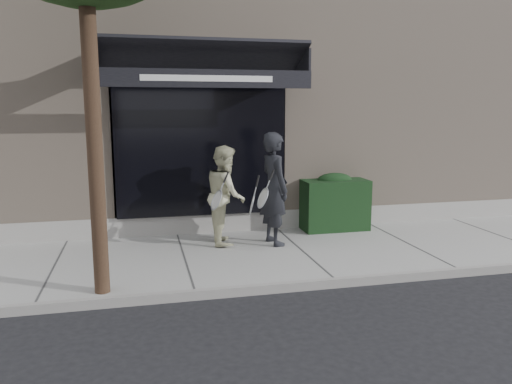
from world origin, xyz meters
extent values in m
plane|color=black|center=(0.00, 0.00, 0.00)|extent=(80.00, 80.00, 0.00)
cube|color=gray|center=(0.00, 0.00, 0.06)|extent=(20.00, 3.00, 0.12)
cube|color=gray|center=(0.00, -1.55, 0.07)|extent=(20.00, 0.10, 0.14)
cube|color=tan|center=(0.00, 5.00, 2.75)|extent=(14.00, 7.00, 5.50)
cube|color=gray|center=(0.00, 1.70, 0.25)|extent=(14.02, 0.42, 0.50)
cube|color=black|center=(-1.50, 1.55, 1.80)|extent=(3.20, 0.30, 2.60)
cube|color=gray|center=(-3.10, 1.70, 1.80)|extent=(0.08, 0.40, 2.60)
cube|color=gray|center=(0.10, 1.70, 1.80)|extent=(0.08, 0.40, 2.60)
cube|color=gray|center=(-1.50, 1.70, 3.14)|extent=(3.36, 0.40, 0.12)
cube|color=black|center=(-1.50, 1.00, 3.40)|extent=(3.60, 1.03, 0.55)
cube|color=black|center=(-1.50, 0.50, 3.01)|extent=(3.60, 0.05, 0.30)
cube|color=white|center=(-1.50, 0.47, 3.01)|extent=(2.20, 0.01, 0.10)
cube|color=black|center=(-3.28, 1.00, 3.32)|extent=(0.04, 1.00, 0.45)
cube|color=black|center=(0.28, 1.00, 3.32)|extent=(0.04, 1.00, 0.45)
cube|color=black|center=(1.10, 1.25, 0.62)|extent=(1.30, 0.70, 1.00)
ellipsoid|color=black|center=(1.10, 1.25, 1.12)|extent=(0.71, 0.38, 0.27)
cylinder|color=black|center=(-3.20, -1.30, 2.40)|extent=(0.20, 0.20, 4.80)
imported|color=black|center=(-0.35, 0.47, 1.12)|extent=(0.61, 0.80, 2.00)
torus|color=silver|center=(-0.64, 0.15, 1.02)|extent=(0.19, 0.32, 0.29)
cylinder|color=silver|center=(-0.64, 0.15, 1.02)|extent=(0.15, 0.28, 0.25)
cylinder|color=silver|center=(-0.64, 0.15, 1.02)|extent=(0.17, 0.05, 0.09)
cylinder|color=black|center=(-0.64, 0.15, 1.02)|extent=(0.20, 0.06, 0.11)
torus|color=silver|center=(-0.82, 0.19, 0.90)|extent=(0.16, 0.32, 0.30)
cylinder|color=silver|center=(-0.82, 0.19, 0.90)|extent=(0.12, 0.28, 0.26)
cylinder|color=silver|center=(-0.82, 0.19, 0.90)|extent=(0.18, 0.06, 0.06)
cylinder|color=black|center=(-0.82, 0.19, 0.90)|extent=(0.20, 0.08, 0.08)
imported|color=beige|center=(-1.18, 0.73, 1.00)|extent=(0.74, 0.91, 1.76)
torus|color=silver|center=(-1.40, 0.36, 0.98)|extent=(0.22, 0.33, 0.28)
cylinder|color=silver|center=(-1.40, 0.36, 0.98)|extent=(0.18, 0.29, 0.25)
cylinder|color=silver|center=(-1.40, 0.36, 0.98)|extent=(0.17, 0.06, 0.10)
cylinder|color=black|center=(-1.40, 0.36, 0.98)|extent=(0.20, 0.08, 0.12)
camera|label=1|loc=(-2.66, -7.90, 2.55)|focal=35.00mm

